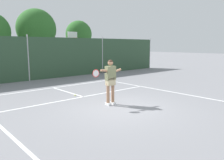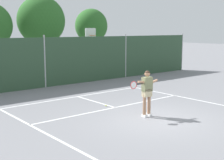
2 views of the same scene
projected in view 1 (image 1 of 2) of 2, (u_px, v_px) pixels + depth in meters
ground_plane at (119, 108)px, 8.77m from camera, size 120.00×120.00×0.00m
court_markings at (108, 104)px, 9.24m from camera, size 8.30×11.10×0.01m
chainlink_fence at (28, 59)px, 15.18m from camera, size 26.09×0.09×3.14m
basketball_hoop at (73, 46)px, 19.22m from camera, size 0.90×0.67×3.55m
tennis_player at (110, 78)px, 9.01m from camera, size 1.44×0.29×1.85m
tennis_ball at (75, 95)px, 10.81m from camera, size 0.07×0.07×0.07m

